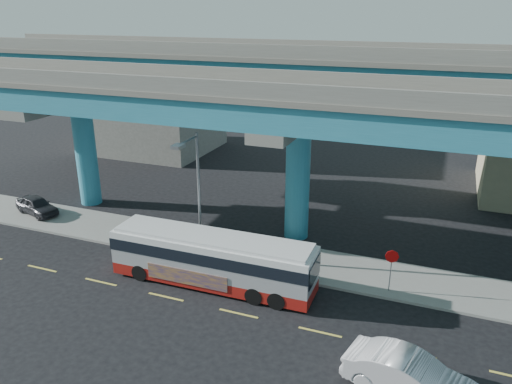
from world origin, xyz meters
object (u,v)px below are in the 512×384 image
at_px(sedan, 411,377).
at_px(stop_sign, 391,262).
at_px(transit_bus, 212,258).
at_px(street_lamp, 194,181).
at_px(parked_car, 37,205).

bearing_deg(sedan, stop_sign, 25.98).
distance_m(transit_bus, sedan, 11.41).
distance_m(street_lamp, stop_sign, 11.10).
xyz_separation_m(parked_car, street_lamp, (13.70, -2.12, 4.18)).
height_order(parked_car, stop_sign, stop_sign).
relative_size(transit_bus, stop_sign, 4.76).
bearing_deg(sedan, transit_bus, 78.93).
bearing_deg(parked_car, stop_sign, -77.36).
bearing_deg(parked_car, transit_bus, -87.90).
bearing_deg(street_lamp, sedan, -27.15).
distance_m(transit_bus, stop_sign, 9.10).
bearing_deg(transit_bus, stop_sign, 14.82).
xyz_separation_m(sedan, street_lamp, (-12.27, 6.29, 4.14)).
xyz_separation_m(transit_bus, stop_sign, (8.76, 2.43, 0.25)).
distance_m(sedan, stop_sign, 7.28).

